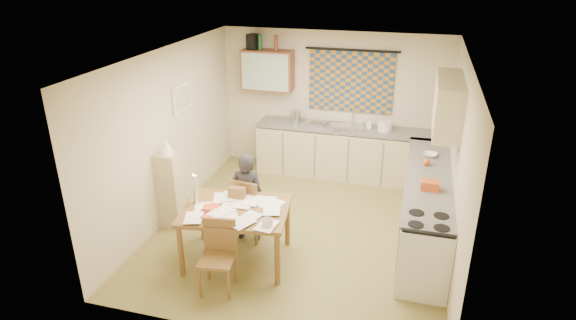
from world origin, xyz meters
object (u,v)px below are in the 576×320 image
(stove, at_px, (424,255))
(person, at_px, (247,197))
(dining_table, at_px, (237,234))
(counter_right, at_px, (426,206))
(counter_back, at_px, (351,153))
(chair_far, at_px, (250,218))
(shelf_stand, at_px, (170,190))

(stove, xyz_separation_m, person, (-2.35, 0.49, 0.18))
(dining_table, bearing_deg, counter_right, 21.31)
(counter_back, bearing_deg, chair_far, -113.77)
(counter_back, height_order, chair_far, chair_far)
(counter_right, height_order, shelf_stand, shelf_stand)
(dining_table, bearing_deg, person, 86.67)
(counter_back, xyz_separation_m, chair_far, (-1.04, -2.37, -0.16))
(counter_right, relative_size, chair_far, 3.19)
(counter_right, bearing_deg, person, -162.24)
(stove, height_order, person, person)
(counter_back, distance_m, dining_table, 3.10)
(counter_back, relative_size, dining_table, 2.31)
(dining_table, bearing_deg, counter_back, 63.38)
(counter_back, bearing_deg, stove, -65.81)
(person, bearing_deg, stove, 164.19)
(dining_table, bearing_deg, shelf_stand, 147.24)
(dining_table, xyz_separation_m, shelf_stand, (-1.23, 0.58, 0.18))
(shelf_stand, bearing_deg, person, -2.49)
(dining_table, distance_m, person, 0.59)
(stove, height_order, dining_table, stove)
(counter_back, bearing_deg, shelf_stand, -133.54)
(stove, distance_m, shelf_stand, 3.58)
(dining_table, xyz_separation_m, person, (-0.04, 0.52, 0.26))
(counter_right, bearing_deg, dining_table, -151.06)
(stove, xyz_separation_m, chair_far, (-2.34, 0.53, -0.17))
(counter_right, distance_m, stove, 1.24)
(counter_back, relative_size, stove, 3.60)
(person, height_order, shelf_stand, person)
(counter_right, height_order, person, person)
(counter_back, distance_m, chair_far, 2.59)
(counter_right, xyz_separation_m, stove, (-0.00, -1.24, 0.01))
(dining_table, height_order, chair_far, chair_far)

